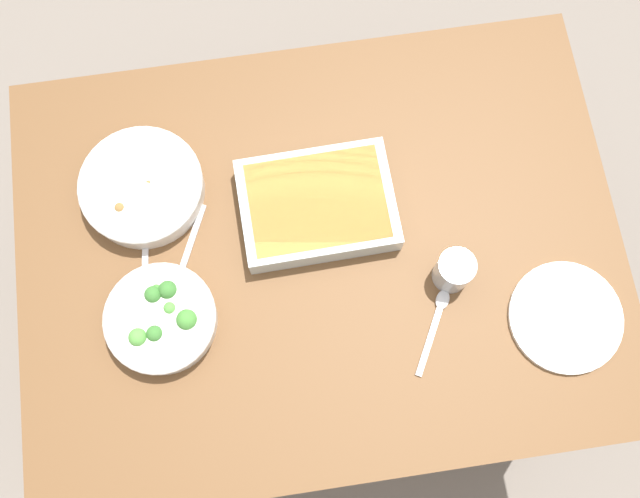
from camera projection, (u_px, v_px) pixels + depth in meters
The scene contains 11 objects.
ground_plane at pixel (320, 313), 2.12m from camera, with size 6.00×6.00×0.00m, color slate.
dining_table at pixel (320, 260), 1.49m from camera, with size 1.20×0.90×0.74m.
stew_bowl at pixel (142, 187), 1.40m from camera, with size 0.25×0.25×0.06m.
broccoli_bowl at pixel (161, 319), 1.34m from camera, with size 0.21×0.21×0.07m.
baking_dish at pixel (317, 205), 1.39m from camera, with size 0.30×0.23×0.06m.
drink_cup at pixel (453, 271), 1.35m from camera, with size 0.07×0.07×0.08m.
side_plate at pixel (566, 317), 1.36m from camera, with size 0.22×0.22×0.01m, color white.
spoon_by_stew at pixel (145, 212), 1.42m from camera, with size 0.04×0.18×0.01m.
spoon_by_broccoli at pixel (186, 257), 1.40m from camera, with size 0.09×0.17×0.01m.
spoon_spare at pixel (436, 320), 1.36m from camera, with size 0.10×0.16×0.01m.
fork_on_table at pixel (145, 280), 1.38m from camera, with size 0.03×0.18×0.01m.
Camera 1 is at (-0.05, -0.36, 2.10)m, focal length 39.74 mm.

